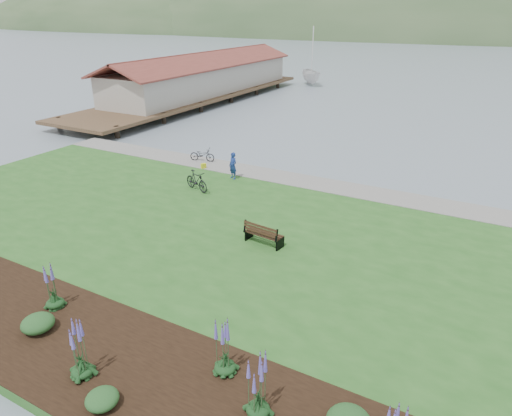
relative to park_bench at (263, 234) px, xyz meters
The scene contains 17 objects.
ground 3.66m from the park_bench, 158.02° to the left, with size 600.00×600.00×0.00m, color gray.
lawn 3.43m from the park_bench, 168.36° to the right, with size 34.00×20.00×0.40m, color #275E21.
shoreline_path 8.87m from the park_bench, 111.75° to the left, with size 34.00×2.20×0.03m, color gray.
garden_bed 8.50m from the park_bench, 91.90° to the right, with size 24.00×4.40×0.04m, color black.
pier_pavilion 37.11m from the park_bench, 128.91° to the left, with size 8.00×36.00×5.40m.
park_bench is the anchor object (origin of this frame).
person 8.64m from the park_bench, 130.17° to the left, with size 0.69×0.48×1.91m, color navy.
bicycle_a 12.54m from the park_bench, 137.15° to the left, with size 1.72×0.60×0.90m, color black.
bicycle_b 7.45m from the park_bench, 148.22° to the left, with size 1.91×0.55×1.15m, color black.
sailboat 48.99m from the park_bench, 110.14° to the left, with size 9.39×9.56×24.76m, color silver.
pannier 11.00m from the park_bench, 138.48° to the left, with size 0.20×0.31×0.33m, color yellow.
echium_0 9.36m from the park_bench, 94.37° to the right, with size 0.62×0.62×2.16m.
echium_1 7.78m from the park_bench, 69.70° to the right, with size 0.62×0.62×2.08m.
echium_2 9.15m from the park_bench, 62.61° to the right, with size 0.62×0.62×1.91m.
echium_4 8.55m from the park_bench, 118.37° to the right, with size 0.62×0.62×1.97m.
shrub_0 9.30m from the park_bench, 112.09° to the right, with size 1.03×1.03×0.51m, color #1E4C21.
shrub_1 9.85m from the park_bench, 86.66° to the right, with size 0.86×0.86×0.43m, color #1E4C21.
Camera 1 is at (11.55, -16.90, 9.84)m, focal length 32.00 mm.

